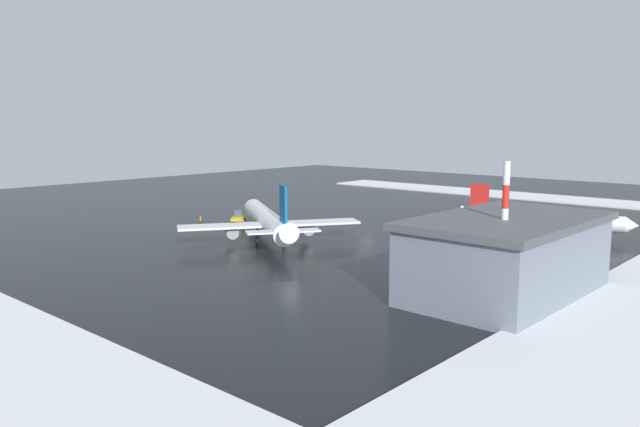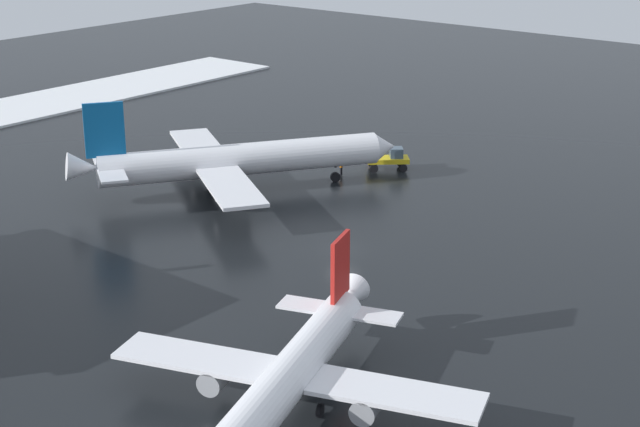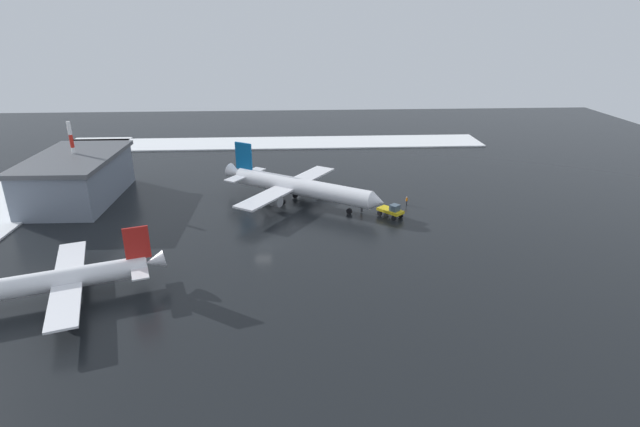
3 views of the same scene
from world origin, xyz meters
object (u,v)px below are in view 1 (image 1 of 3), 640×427
Objects in this scene: cargo_hangar at (507,256)px; ground_crew_beside_wing at (200,220)px; pushback_tug at (238,217)px; ground_crew_near_tug at (244,224)px; airplane_distant_tail at (542,220)px; airplane_far_rear at (268,221)px; antenna_mast at (504,232)px.

ground_crew_beside_wing is at bearing 84.79° from cargo_hangar.
pushback_tug is 2.87× the size of ground_crew_near_tug.
airplane_distant_tail is at bearing 38.48° from ground_crew_beside_wing.
airplane_far_rear is at bearing -157.58° from pushback_tug.
cargo_hangar is at bearing -143.53° from pushback_tug.
airplane_distant_tail reaches higher than pushback_tug.
ground_crew_beside_wing is 0.07× the size of cargo_hangar.
ground_crew_near_tug is (-28.47, 42.63, -1.80)m from airplane_distant_tail.
pushback_tug is 2.87× the size of ground_crew_beside_wing.
antenna_mast is at bearing 75.60° from ground_crew_near_tug.
cargo_hangar is (-37.85, -11.47, 1.67)m from airplane_distant_tail.
airplane_distant_tail is at bearing -103.50° from pushback_tug.
cargo_hangar reaches higher than airplane_distant_tail.
airplane_distant_tail is at bearing 17.69° from cargo_hangar.
pushback_tug is at bearing 76.49° from antenna_mast.
ground_crew_beside_wing is (2.29, 20.52, -2.42)m from airplane_far_rear.
ground_crew_near_tug is 55.02m from cargo_hangar.
airplane_distant_tail is 53.95m from pushback_tug.
cargo_hangar reaches higher than pushback_tug.
antenna_mast is (-8.56, -63.51, 6.51)m from ground_crew_beside_wing.
pushback_tug is at bearing 7.60° from airplane_far_rear.
antenna_mast is at bearing -145.16° from pushback_tug.
airplane_distant_tail is (33.46, -31.05, -0.62)m from airplane_far_rear.
ground_crew_near_tug is 0.11× the size of antenna_mast.
antenna_mast reaches higher than pushback_tug.
ground_crew_near_tug is 56.11m from antenna_mast.
pushback_tug is at bearing -170.52° from airplane_distant_tail.
cargo_hangar is at bearing 14.29° from antenna_mast.
ground_crew_near_tug is at bearing -164.93° from airplane_distant_tail.
antenna_mast is at bearing -91.93° from airplane_distant_tail.
pushback_tug is 5.78m from ground_crew_near_tug.
airplane_far_rear is at bearing -151.52° from airplane_distant_tail.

